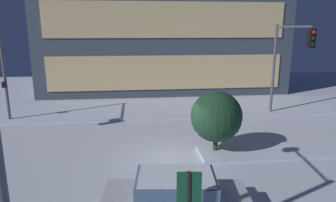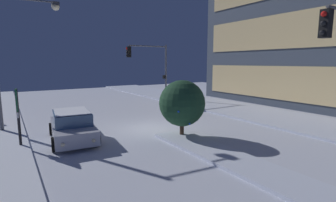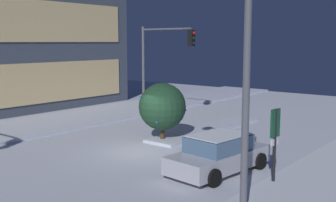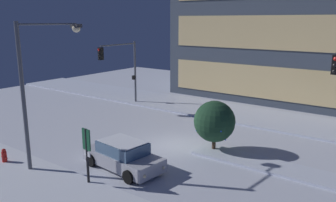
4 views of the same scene
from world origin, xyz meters
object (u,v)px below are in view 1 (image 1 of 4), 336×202
object	(u,v)px
car_near	(176,198)
traffic_light_corner_far_right	(288,54)
street_lamp_arched	(16,74)
decorated_tree_median	(216,117)

from	to	relation	value
car_near	traffic_light_corner_far_right	world-z (taller)	traffic_light_corner_far_right
street_lamp_arched	decorated_tree_median	xyz separation A→B (m)	(6.01, 7.00, -3.10)
decorated_tree_median	street_lamp_arched	bearing A→B (deg)	-130.65
traffic_light_corner_far_right	street_lamp_arched	bearing A→B (deg)	-45.06
car_near	traffic_light_corner_far_right	distance (m)	13.04
car_near	decorated_tree_median	bearing A→B (deg)	68.67
car_near	street_lamp_arched	bearing A→B (deg)	-143.43
traffic_light_corner_far_right	decorated_tree_median	distance (m)	7.66
car_near	street_lamp_arched	xyz separation A→B (m)	(-3.46, -2.05, 4.18)
street_lamp_arched	car_near	bearing A→B (deg)	-52.81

